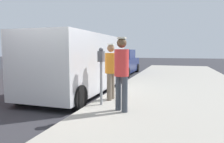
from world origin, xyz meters
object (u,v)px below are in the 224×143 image
object	(u,v)px
parking_meter_near	(101,66)
pedestrian_in_red	(122,69)
pedestrian_in_orange	(111,68)
parked_van	(80,62)
parked_sedan_ahead	(120,63)

from	to	relation	value
parking_meter_near	pedestrian_in_red	size ratio (longest dim) A/B	0.87
pedestrian_in_orange	parked_van	size ratio (longest dim) A/B	0.31
parked_van	pedestrian_in_red	bearing A→B (deg)	-46.51
parked_van	parked_sedan_ahead	distance (m)	6.58
pedestrian_in_red	parked_van	distance (m)	3.15
parking_meter_near	parked_van	world-z (taller)	parked_van
pedestrian_in_red	parked_van	world-z (taller)	parked_van
pedestrian_in_red	pedestrian_in_orange	world-z (taller)	pedestrian_in_red
pedestrian_in_orange	parked_van	distance (m)	2.00
parking_meter_near	pedestrian_in_red	world-z (taller)	pedestrian_in_red
pedestrian_in_red	pedestrian_in_orange	size ratio (longest dim) A/B	1.07
pedestrian_in_orange	parked_van	xyz separation A→B (m)	(-1.57, 1.24, 0.07)
pedestrian_in_red	parked_van	xyz separation A→B (m)	(-2.17, 2.28, -0.00)
parking_meter_near	pedestrian_in_orange	world-z (taller)	pedestrian_in_orange
parked_sedan_ahead	pedestrian_in_orange	bearing A→B (deg)	-77.27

